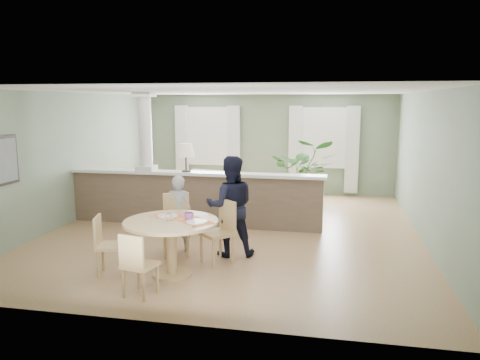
% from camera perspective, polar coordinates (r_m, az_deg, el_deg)
% --- Properties ---
extents(ground, '(8.00, 8.00, 0.00)m').
position_cam_1_polar(ground, '(9.29, -0.62, -6.12)').
color(ground, tan).
rests_on(ground, ground).
extents(room_shell, '(7.02, 8.02, 2.71)m').
position_cam_1_polar(room_shell, '(9.60, -0.03, 5.38)').
color(room_shell, gray).
rests_on(room_shell, ground).
extents(pony_wall, '(5.32, 0.38, 2.70)m').
position_cam_1_polar(pony_wall, '(9.57, -6.17, -1.37)').
color(pony_wall, brown).
rests_on(pony_wall, ground).
extents(sofa, '(3.18, 1.75, 0.88)m').
position_cam_1_polar(sofa, '(10.72, -1.62, -1.59)').
color(sofa, '#8D6E4D').
rests_on(sofa, ground).
extents(houseplant, '(1.55, 1.36, 1.67)m').
position_cam_1_polar(houseplant, '(11.05, 7.88, 0.74)').
color(houseplant, '#366A2A').
rests_on(houseplant, ground).
extents(dining_table, '(1.36, 1.36, 0.93)m').
position_cam_1_polar(dining_table, '(6.84, -8.30, -6.28)').
color(dining_table, tan).
rests_on(dining_table, ground).
extents(chair_far_boy, '(0.57, 0.57, 1.00)m').
position_cam_1_polar(chair_far_boy, '(7.84, -7.77, -5.00)').
color(chair_far_boy, tan).
rests_on(chair_far_boy, ground).
extents(chair_far_man, '(0.63, 0.63, 0.99)m').
position_cam_1_polar(chair_far_man, '(7.36, -2.33, -5.93)').
color(chair_far_man, tan).
rests_on(chair_far_man, ground).
extents(chair_near, '(0.46, 0.46, 0.86)m').
position_cam_1_polar(chair_near, '(6.23, -12.47, -9.79)').
color(chair_near, tan).
rests_on(chair_near, ground).
extents(chair_side, '(0.49, 0.49, 0.88)m').
position_cam_1_polar(chair_side, '(7.15, -16.04, -7.30)').
color(chair_side, tan).
rests_on(chair_side, ground).
extents(child_person, '(0.48, 0.33, 1.30)m').
position_cam_1_polar(child_person, '(7.98, -7.48, -4.02)').
color(child_person, gray).
rests_on(child_person, ground).
extents(man_person, '(0.93, 0.80, 1.65)m').
position_cam_1_polar(man_person, '(7.63, -1.17, -3.21)').
color(man_person, black).
rests_on(man_person, ground).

